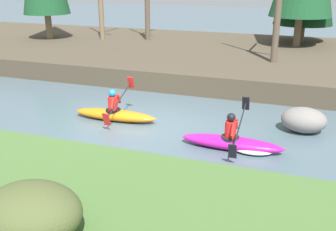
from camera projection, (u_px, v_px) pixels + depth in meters
ground_plane at (132, 126)px, 12.02m from camera, size 90.00×90.00×0.00m
riverbank_far at (207, 56)px, 20.12m from camera, size 44.00×11.45×0.80m
bare_tree_mid_downstream at (279, 4)px, 16.08m from camera, size 2.85×2.82×5.11m
shrub_clump_nearest at (32, 212)px, 5.55m from camera, size 1.49×1.24×0.81m
kayaker_lead at (236, 143)px, 10.36m from camera, size 2.77×2.06×1.20m
kayaker_middle at (116, 114)px, 12.43m from camera, size 2.78×2.07×1.20m
boulder_midstream at (304, 120)px, 11.48m from camera, size 1.30×1.02×0.73m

